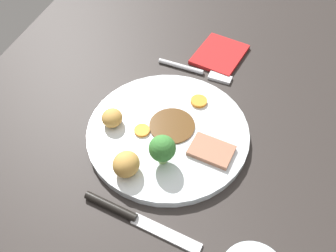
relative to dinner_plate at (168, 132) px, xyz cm
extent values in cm
cube|color=#2B2623|center=(-1.77, 2.19, -2.50)|extent=(120.00, 84.00, 3.60)
cylinder|color=white|center=(0.00, 0.00, 0.00)|extent=(27.40, 27.40, 1.40)
cylinder|color=#563819|center=(-0.98, 0.42, 0.85)|extent=(7.78, 7.78, 0.30)
cube|color=#9E664C|center=(2.22, 8.00, 1.10)|extent=(5.64, 7.42, 0.80)
ellipsoid|color=#BC8C42|center=(1.51, -9.42, 2.10)|extent=(4.30, 4.14, 2.80)
ellipsoid|color=#BC8C42|center=(9.67, -3.48, 2.52)|extent=(4.53, 4.24, 3.64)
cylinder|color=orange|center=(1.66, -4.04, 0.94)|extent=(2.64, 2.64, 0.47)
cylinder|color=orange|center=(-7.74, 3.31, 1.00)|extent=(2.94, 2.94, 0.60)
cylinder|color=#8CB766|center=(6.27, 1.13, 1.64)|extent=(1.35, 1.35, 1.88)
sphere|color=#387A33|center=(6.27, 1.13, 4.03)|extent=(4.16, 4.16, 4.16)
cylinder|color=silver|center=(-17.19, -2.86, -0.25)|extent=(1.74, 9.54, 0.90)
cube|color=silver|center=(-16.47, 5.36, -0.40)|extent=(2.39, 4.66, 0.60)
cylinder|color=black|center=(15.63, -3.71, -0.10)|extent=(2.44, 8.58, 1.20)
cube|color=silver|center=(16.95, 5.19, -0.50)|extent=(3.23, 10.64, 0.40)
cube|color=red|center=(-23.31, 3.73, -0.30)|extent=(12.63, 11.09, 0.80)
camera|label=1|loc=(36.42, 11.81, 47.82)|focal=38.57mm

